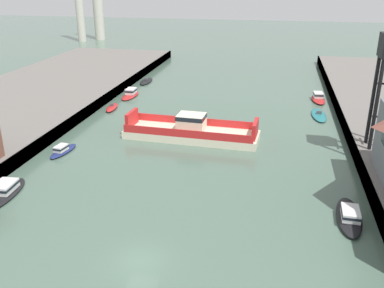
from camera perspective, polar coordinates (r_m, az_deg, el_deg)
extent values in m
plane|color=#4C6656|center=(36.18, -6.96, -15.40)|extent=(400.00, 400.00, 0.00)
cube|color=#423D38|center=(59.68, -19.61, 0.00)|extent=(0.30, 140.00, 1.79)
cube|color=#423D38|center=(52.62, 21.82, -3.25)|extent=(0.30, 140.00, 1.79)
cube|color=beige|center=(60.54, -0.09, 1.28)|extent=(19.30, 6.68, 1.10)
cube|color=red|center=(62.70, 0.55, 3.08)|extent=(18.24, 1.12, 1.10)
cube|color=red|center=(57.66, -0.79, 1.37)|extent=(18.24, 1.12, 1.10)
cube|color=beige|center=(59.94, -0.09, 2.87)|extent=(3.97, 3.31, 2.46)
cube|color=black|center=(59.66, -0.09, 3.67)|extent=(4.01, 3.35, 0.60)
cube|color=red|center=(58.48, 8.48, 2.00)|extent=(0.72, 3.98, 2.20)
cube|color=red|center=(62.76, -8.09, 3.40)|extent=(0.72, 3.98, 2.20)
ellipsoid|color=black|center=(43.77, 20.32, -9.12)|extent=(2.60, 7.55, 0.57)
cube|color=silver|center=(42.95, 20.50, -8.70)|extent=(1.71, 2.68, 0.82)
cube|color=black|center=(42.90, 20.52, -8.58)|extent=(1.76, 2.75, 0.25)
ellipsoid|color=red|center=(82.41, 16.58, 5.76)|extent=(2.79, 6.81, 0.54)
cube|color=silver|center=(82.70, 16.58, 6.35)|extent=(1.76, 2.45, 0.94)
cube|color=black|center=(82.67, 16.59, 6.43)|extent=(1.81, 2.52, 0.28)
ellipsoid|color=black|center=(49.27, -24.07, -6.24)|extent=(3.32, 8.07, 0.39)
cube|color=silver|center=(49.44, -23.85, -5.27)|extent=(2.12, 2.90, 0.89)
cube|color=black|center=(49.39, -23.87, -5.15)|extent=(2.19, 2.98, 0.27)
ellipsoid|color=navy|center=(58.27, -16.90, -0.92)|extent=(2.27, 5.51, 0.41)
cube|color=silver|center=(57.76, -17.18, -0.54)|extent=(1.36, 2.00, 0.74)
cube|color=black|center=(57.72, -17.19, -0.45)|extent=(1.40, 2.06, 0.22)
ellipsoid|color=red|center=(75.31, -10.70, 4.84)|extent=(2.15, 5.30, 0.56)
cube|color=#4C4C51|center=(75.16, -10.72, 5.22)|extent=(0.59, 0.46, 0.50)
ellipsoid|color=red|center=(82.75, -8.29, 6.47)|extent=(2.37, 7.07, 0.43)
cube|color=silver|center=(83.05, -8.19, 7.05)|extent=(1.66, 2.48, 1.03)
cube|color=black|center=(83.02, -8.20, 7.14)|extent=(1.70, 2.55, 0.31)
ellipsoid|color=#237075|center=(73.24, 16.65, 3.75)|extent=(2.69, 7.60, 0.42)
cube|color=#4C4C51|center=(73.11, 16.69, 4.09)|extent=(0.81, 0.45, 0.50)
ellipsoid|color=black|center=(93.58, -6.16, 8.39)|extent=(2.23, 6.61, 0.51)
cube|color=#4C4C51|center=(93.47, -6.17, 8.69)|extent=(0.73, 0.42, 0.50)
cylinder|color=black|center=(57.10, 23.06, 5.38)|extent=(0.44, 0.44, 11.06)
cylinder|color=black|center=(54.91, 23.49, 4.71)|extent=(0.44, 0.44, 11.06)
cube|color=black|center=(56.71, 24.17, 3.34)|extent=(2.32, 0.20, 0.20)
cube|color=black|center=(56.71, 24.17, 3.34)|extent=(0.20, 2.32, 0.20)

